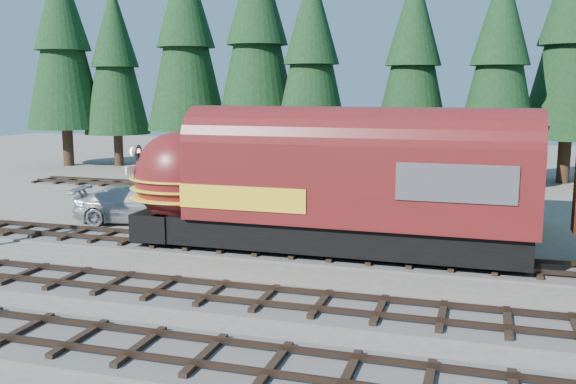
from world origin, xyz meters
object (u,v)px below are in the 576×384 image
(depot, at_px, (397,165))
(pickup_truck_b, at_px, (137,205))
(pickup_truck_a, at_px, (162,205))
(locomotive, at_px, (312,191))
(caboose, at_px, (311,156))

(depot, bearing_deg, pickup_truck_b, -166.47)
(pickup_truck_a, relative_size, pickup_truck_b, 0.90)
(depot, xyz_separation_m, locomotive, (-2.48, -6.50, -0.35))
(caboose, xyz_separation_m, pickup_truck_a, (-5.19, -9.62, -1.66))
(depot, relative_size, pickup_truck_a, 2.30)
(pickup_truck_b, bearing_deg, depot, -88.81)
(caboose, height_order, pickup_truck_b, caboose)
(depot, bearing_deg, locomotive, -110.86)
(depot, distance_m, locomotive, 6.96)
(depot, height_order, locomotive, depot)
(depot, xyz_separation_m, caboose, (-6.31, 7.50, -0.53))
(locomotive, height_order, caboose, caboose)
(locomotive, xyz_separation_m, pickup_truck_b, (-9.92, 3.52, -1.72))
(locomotive, distance_m, pickup_truck_b, 10.66)
(caboose, distance_m, pickup_truck_a, 11.06)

